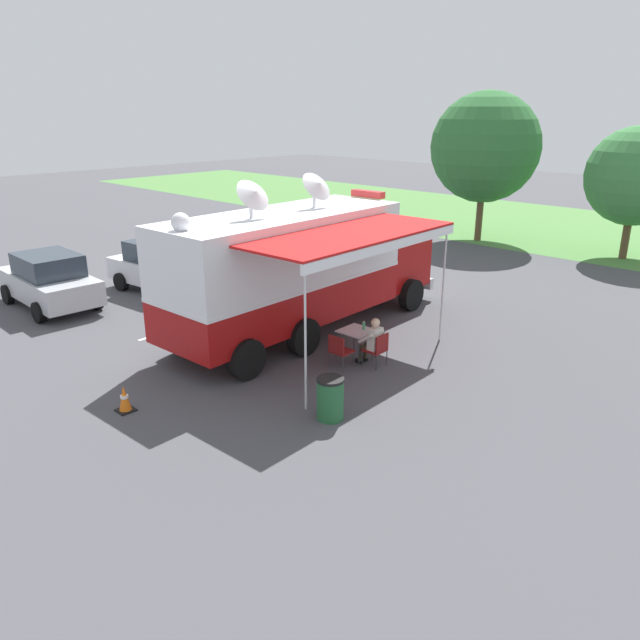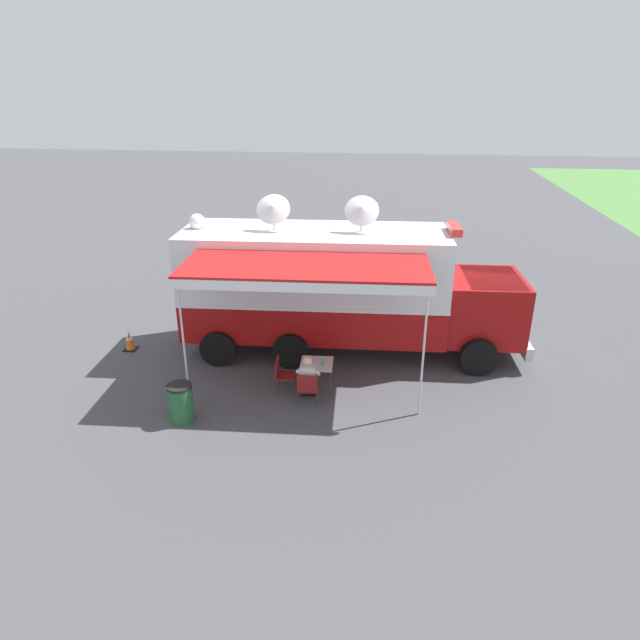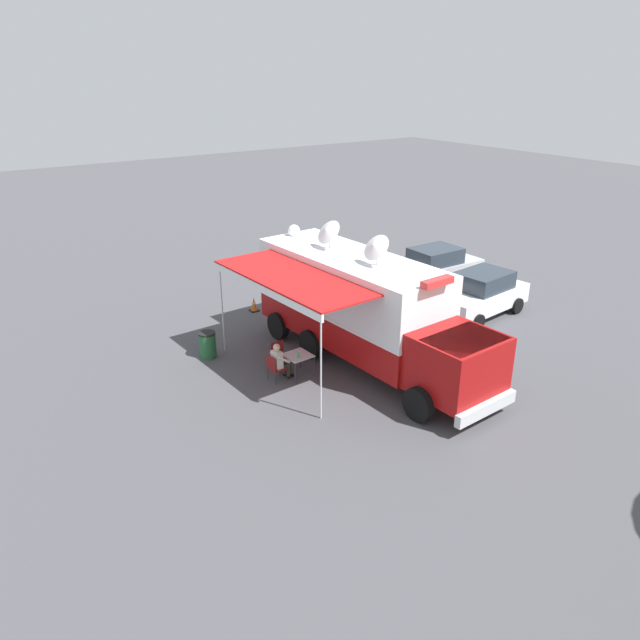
{
  "view_description": "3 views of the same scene",
  "coord_description": "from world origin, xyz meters",
  "px_view_note": "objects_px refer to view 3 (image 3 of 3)",
  "views": [
    {
      "loc": [
        11.83,
        -10.75,
        6.11
      ],
      "look_at": [
        1.66,
        -0.28,
        1.0
      ],
      "focal_mm": 34.18,
      "sensor_mm": 36.0,
      "label": 1
    },
    {
      "loc": [
        14.44,
        1.94,
        7.11
      ],
      "look_at": [
        1.86,
        0.39,
        1.69
      ],
      "focal_mm": 30.98,
      "sensor_mm": 36.0,
      "label": 2
    },
    {
      "loc": [
        11.61,
        14.79,
        9.15
      ],
      "look_at": [
        1.4,
        0.23,
        1.65
      ],
      "focal_mm": 33.78,
      "sensor_mm": 36.0,
      "label": 3
    }
  ],
  "objects_px": {
    "water_bottle": "(298,354)",
    "traffic_cone": "(254,304)",
    "folding_chair_at_table": "(275,366)",
    "folding_chair_beside_table": "(279,353)",
    "trash_bin": "(208,345)",
    "folding_table": "(298,356)",
    "seated_responder": "(279,361)",
    "car_far_corner": "(436,267)",
    "command_truck": "(364,307)",
    "car_behind_truck": "(481,294)"
  },
  "relations": [
    {
      "from": "traffic_cone",
      "to": "seated_responder",
      "type": "bearing_deg",
      "value": 68.55
    },
    {
      "from": "trash_bin",
      "to": "car_behind_truck",
      "type": "xyz_separation_m",
      "value": [
        -10.52,
        2.7,
        0.42
      ]
    },
    {
      "from": "traffic_cone",
      "to": "command_truck",
      "type": "bearing_deg",
      "value": 97.3
    },
    {
      "from": "folding_table",
      "to": "trash_bin",
      "type": "distance_m",
      "value": 3.39
    },
    {
      "from": "car_far_corner",
      "to": "folding_chair_beside_table",
      "type": "bearing_deg",
      "value": 15.83
    },
    {
      "from": "command_truck",
      "to": "traffic_cone",
      "type": "bearing_deg",
      "value": -82.7
    },
    {
      "from": "folding_table",
      "to": "trash_bin",
      "type": "xyz_separation_m",
      "value": [
        1.78,
        -2.88,
        -0.22
      ]
    },
    {
      "from": "water_bottle",
      "to": "car_behind_truck",
      "type": "height_order",
      "value": "car_behind_truck"
    },
    {
      "from": "command_truck",
      "to": "folding_chair_beside_table",
      "type": "distance_m",
      "value": 3.16
    },
    {
      "from": "folding_table",
      "to": "car_far_corner",
      "type": "relative_size",
      "value": 0.2
    },
    {
      "from": "folding_chair_beside_table",
      "to": "trash_bin",
      "type": "height_order",
      "value": "trash_bin"
    },
    {
      "from": "folding_table",
      "to": "car_behind_truck",
      "type": "xyz_separation_m",
      "value": [
        -8.74,
        -0.17,
        0.21
      ]
    },
    {
      "from": "trash_bin",
      "to": "folding_chair_at_table",
      "type": "bearing_deg",
      "value": 109.55
    },
    {
      "from": "folding_table",
      "to": "folding_chair_beside_table",
      "type": "distance_m",
      "value": 0.88
    },
    {
      "from": "command_truck",
      "to": "car_behind_truck",
      "type": "relative_size",
      "value": 2.2
    },
    {
      "from": "command_truck",
      "to": "folding_table",
      "type": "xyz_separation_m",
      "value": [
        2.35,
        -0.39,
        -1.27
      ]
    },
    {
      "from": "folding_chair_at_table",
      "to": "folding_chair_beside_table",
      "type": "height_order",
      "value": "same"
    },
    {
      "from": "folding_chair_beside_table",
      "to": "command_truck",
      "type": "bearing_deg",
      "value": 153.9
    },
    {
      "from": "seated_responder",
      "to": "folding_chair_at_table",
      "type": "bearing_deg",
      "value": 2.6
    },
    {
      "from": "car_far_corner",
      "to": "folding_chair_at_table",
      "type": "bearing_deg",
      "value": 18.58
    },
    {
      "from": "seated_responder",
      "to": "car_far_corner",
      "type": "distance_m",
      "value": 11.02
    },
    {
      "from": "command_truck",
      "to": "car_far_corner",
      "type": "xyz_separation_m",
      "value": [
        -7.47,
        -4.07,
        -1.07
      ]
    },
    {
      "from": "seated_responder",
      "to": "folding_table",
      "type": "bearing_deg",
      "value": 168.62
    },
    {
      "from": "command_truck",
      "to": "seated_responder",
      "type": "height_order",
      "value": "command_truck"
    },
    {
      "from": "folding_table",
      "to": "water_bottle",
      "type": "xyz_separation_m",
      "value": [
        0.09,
        0.17,
        0.16
      ]
    },
    {
      "from": "water_bottle",
      "to": "traffic_cone",
      "type": "height_order",
      "value": "water_bottle"
    },
    {
      "from": "folding_table",
      "to": "car_far_corner",
      "type": "xyz_separation_m",
      "value": [
        -9.81,
        -3.68,
        0.21
      ]
    },
    {
      "from": "folding_table",
      "to": "car_behind_truck",
      "type": "distance_m",
      "value": 8.74
    },
    {
      "from": "folding_table",
      "to": "car_far_corner",
      "type": "bearing_deg",
      "value": -159.43
    },
    {
      "from": "traffic_cone",
      "to": "car_far_corner",
      "type": "height_order",
      "value": "car_far_corner"
    },
    {
      "from": "seated_responder",
      "to": "trash_bin",
      "type": "distance_m",
      "value": 3.0
    },
    {
      "from": "folding_chair_at_table",
      "to": "traffic_cone",
      "type": "height_order",
      "value": "folding_chair_at_table"
    },
    {
      "from": "folding_chair_at_table",
      "to": "traffic_cone",
      "type": "relative_size",
      "value": 1.5
    },
    {
      "from": "command_truck",
      "to": "seated_responder",
      "type": "xyz_separation_m",
      "value": [
        2.96,
        -0.51,
        -1.3
      ]
    },
    {
      "from": "car_behind_truck",
      "to": "water_bottle",
      "type": "bearing_deg",
      "value": 2.23
    },
    {
      "from": "folding_table",
      "to": "command_truck",
      "type": "bearing_deg",
      "value": 170.61
    },
    {
      "from": "car_behind_truck",
      "to": "command_truck",
      "type": "bearing_deg",
      "value": 5.03
    },
    {
      "from": "water_bottle",
      "to": "trash_bin",
      "type": "xyz_separation_m",
      "value": [
        1.69,
        -3.05,
        -0.38
      ]
    },
    {
      "from": "folding_table",
      "to": "seated_responder",
      "type": "bearing_deg",
      "value": -11.38
    },
    {
      "from": "car_behind_truck",
      "to": "car_far_corner",
      "type": "relative_size",
      "value": 1.03
    },
    {
      "from": "folding_chair_at_table",
      "to": "water_bottle",
      "type": "bearing_deg",
      "value": 158.29
    },
    {
      "from": "traffic_cone",
      "to": "car_behind_truck",
      "type": "bearing_deg",
      "value": 142.51
    },
    {
      "from": "seated_responder",
      "to": "traffic_cone",
      "type": "height_order",
      "value": "seated_responder"
    },
    {
      "from": "folding_chair_at_table",
      "to": "seated_responder",
      "type": "bearing_deg",
      "value": -177.4
    },
    {
      "from": "command_truck",
      "to": "car_behind_truck",
      "type": "bearing_deg",
      "value": -174.97
    },
    {
      "from": "folding_table",
      "to": "car_far_corner",
      "type": "distance_m",
      "value": 10.48
    },
    {
      "from": "seated_responder",
      "to": "traffic_cone",
      "type": "xyz_separation_m",
      "value": [
        -2.18,
        -5.55,
        -0.37
      ]
    },
    {
      "from": "command_truck",
      "to": "car_behind_truck",
      "type": "xyz_separation_m",
      "value": [
        -6.39,
        -0.56,
        -1.07
      ]
    },
    {
      "from": "folding_chair_at_table",
      "to": "seated_responder",
      "type": "height_order",
      "value": "seated_responder"
    },
    {
      "from": "trash_bin",
      "to": "car_far_corner",
      "type": "bearing_deg",
      "value": -176.04
    }
  ]
}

